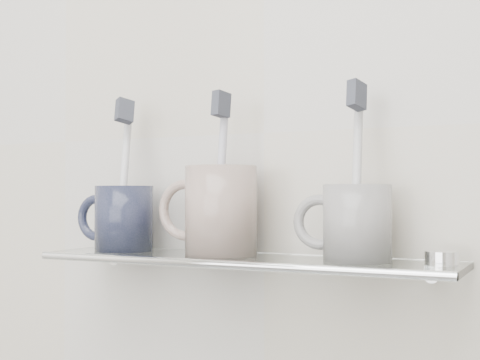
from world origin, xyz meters
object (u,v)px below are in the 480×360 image
Objects in this scene: mug_left at (124,218)px; mug_center at (221,210)px; shelf_glass at (242,260)px; mug_right at (357,223)px.

mug_center is at bearing -4.40° from mug_left.
mug_left reaches higher than shelf_glass.
mug_right is at bearing -12.76° from mug_center.
mug_right is (0.17, 0.00, -0.01)m from mug_center.
shelf_glass is 0.14m from mug_right.
mug_left is 0.31m from mug_right.
mug_right is (0.31, 0.00, -0.00)m from mug_left.
mug_center reaches higher than mug_right.
mug_right reaches higher than shelf_glass.
mug_center is 0.17m from mug_right.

